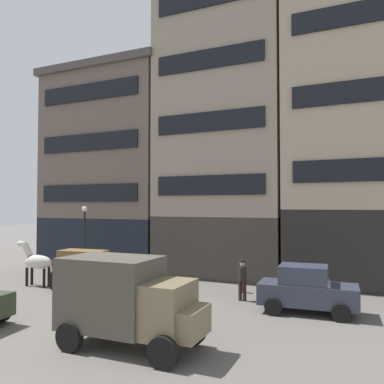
{
  "coord_description": "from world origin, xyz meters",
  "views": [
    {
      "loc": [
        8.28,
        -12.8,
        4.18
      ],
      "look_at": [
        1.63,
        2.09,
        4.73
      ],
      "focal_mm": 36.58,
      "sensor_mm": 36.0,
      "label": 1
    }
  ],
  "objects_px": {
    "pedestrian_officer": "(242,278)",
    "streetlamp_curbside": "(84,231)",
    "draft_horse": "(36,261)",
    "delivery_truck_near": "(128,299)",
    "sedan_dark": "(307,289)",
    "cargo_wagon": "(82,267)",
    "fire_hydrant_curbside": "(242,283)"
  },
  "relations": [
    {
      "from": "pedestrian_officer",
      "to": "streetlamp_curbside",
      "type": "bearing_deg",
      "value": 168.96
    },
    {
      "from": "draft_horse",
      "to": "delivery_truck_near",
      "type": "relative_size",
      "value": 0.54
    },
    {
      "from": "draft_horse",
      "to": "pedestrian_officer",
      "type": "xyz_separation_m",
      "value": [
        10.67,
        1.33,
        -0.29
      ]
    },
    {
      "from": "sedan_dark",
      "to": "streetlamp_curbside",
      "type": "xyz_separation_m",
      "value": [
        -13.17,
        2.86,
        1.76
      ]
    },
    {
      "from": "cargo_wagon",
      "to": "sedan_dark",
      "type": "xyz_separation_m",
      "value": [
        10.57,
        0.47,
        -0.23
      ]
    },
    {
      "from": "cargo_wagon",
      "to": "fire_hydrant_curbside",
      "type": "xyz_separation_m",
      "value": [
        7.21,
        2.88,
        -0.72
      ]
    },
    {
      "from": "fire_hydrant_curbside",
      "to": "sedan_dark",
      "type": "bearing_deg",
      "value": -35.7
    },
    {
      "from": "streetlamp_curbside",
      "to": "fire_hydrant_curbside",
      "type": "xyz_separation_m",
      "value": [
        9.82,
        -0.45,
        -2.24
      ]
    },
    {
      "from": "draft_horse",
      "to": "fire_hydrant_curbside",
      "type": "xyz_separation_m",
      "value": [
        10.16,
        2.89,
        -0.84
      ]
    },
    {
      "from": "delivery_truck_near",
      "to": "streetlamp_curbside",
      "type": "distance_m",
      "value": 12.58
    },
    {
      "from": "delivery_truck_near",
      "to": "fire_hydrant_curbside",
      "type": "height_order",
      "value": "delivery_truck_near"
    },
    {
      "from": "cargo_wagon",
      "to": "fire_hydrant_curbside",
      "type": "relative_size",
      "value": 3.61
    },
    {
      "from": "delivery_truck_near",
      "to": "sedan_dark",
      "type": "xyz_separation_m",
      "value": [
        4.3,
        5.96,
        -0.51
      ]
    },
    {
      "from": "cargo_wagon",
      "to": "streetlamp_curbside",
      "type": "xyz_separation_m",
      "value": [
        -2.61,
        3.34,
        1.52
      ]
    },
    {
      "from": "delivery_truck_near",
      "to": "streetlamp_curbside",
      "type": "xyz_separation_m",
      "value": [
        -8.87,
        8.82,
        1.25
      ]
    },
    {
      "from": "delivery_truck_near",
      "to": "sedan_dark",
      "type": "bearing_deg",
      "value": 54.19
    },
    {
      "from": "draft_horse",
      "to": "streetlamp_curbside",
      "type": "xyz_separation_m",
      "value": [
        0.34,
        3.34,
        1.4
      ]
    },
    {
      "from": "cargo_wagon",
      "to": "pedestrian_officer",
      "type": "height_order",
      "value": "cargo_wagon"
    },
    {
      "from": "cargo_wagon",
      "to": "delivery_truck_near",
      "type": "distance_m",
      "value": 8.33
    },
    {
      "from": "fire_hydrant_curbside",
      "to": "delivery_truck_near",
      "type": "bearing_deg",
      "value": -96.45
    },
    {
      "from": "cargo_wagon",
      "to": "delivery_truck_near",
      "type": "relative_size",
      "value": 0.69
    },
    {
      "from": "cargo_wagon",
      "to": "draft_horse",
      "type": "relative_size",
      "value": 1.28
    },
    {
      "from": "sedan_dark",
      "to": "fire_hydrant_curbside",
      "type": "relative_size",
      "value": 4.57
    },
    {
      "from": "delivery_truck_near",
      "to": "pedestrian_officer",
      "type": "relative_size",
      "value": 2.43
    },
    {
      "from": "fire_hydrant_curbside",
      "to": "draft_horse",
      "type": "bearing_deg",
      "value": -164.14
    },
    {
      "from": "sedan_dark",
      "to": "pedestrian_officer",
      "type": "height_order",
      "value": "sedan_dark"
    },
    {
      "from": "sedan_dark",
      "to": "cargo_wagon",
      "type": "bearing_deg",
      "value": -177.44
    },
    {
      "from": "pedestrian_officer",
      "to": "fire_hydrant_curbside",
      "type": "xyz_separation_m",
      "value": [
        -0.51,
        1.56,
        -0.55
      ]
    },
    {
      "from": "sedan_dark",
      "to": "fire_hydrant_curbside",
      "type": "xyz_separation_m",
      "value": [
        -3.35,
        2.41,
        -0.49
      ]
    },
    {
      "from": "cargo_wagon",
      "to": "delivery_truck_near",
      "type": "xyz_separation_m",
      "value": [
        6.27,
        -5.49,
        0.28
      ]
    },
    {
      "from": "cargo_wagon",
      "to": "delivery_truck_near",
      "type": "height_order",
      "value": "delivery_truck_near"
    },
    {
      "from": "pedestrian_officer",
      "to": "sedan_dark",
      "type": "bearing_deg",
      "value": -16.61
    }
  ]
}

